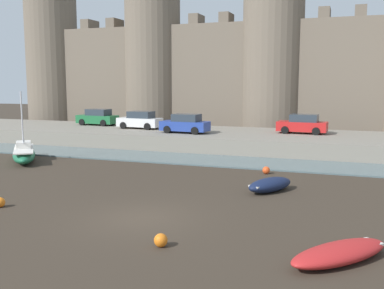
{
  "coord_description": "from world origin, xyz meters",
  "views": [
    {
      "loc": [
        8.0,
        -16.27,
        5.59
      ],
      "look_at": [
        0.59,
        4.74,
        2.5
      ],
      "focal_mm": 42.0,
      "sensor_mm": 36.0,
      "label": 1
    }
  ],
  "objects_px": {
    "mooring_buoy_near_shore": "(161,240)",
    "mooring_buoy_near_channel": "(0,202)",
    "car_quay_centre_east": "(303,124)",
    "car_quay_west": "(185,124)",
    "car_quay_centre_west": "(98,117)",
    "rowboat_foreground_right": "(340,252)",
    "sailboat_near_channel_left": "(24,154)",
    "mooring_buoy_mid_mud": "(266,170)",
    "rowboat_foreground_centre": "(270,184)",
    "car_quay_east": "(140,120)"
  },
  "relations": [
    {
      "from": "car_quay_east",
      "to": "mooring_buoy_near_shore",
      "type": "bearing_deg",
      "value": -62.6
    },
    {
      "from": "car_quay_west",
      "to": "car_quay_centre_east",
      "type": "bearing_deg",
      "value": 17.14
    },
    {
      "from": "mooring_buoy_near_shore",
      "to": "car_quay_east",
      "type": "relative_size",
      "value": 0.11
    },
    {
      "from": "mooring_buoy_near_channel",
      "to": "car_quay_west",
      "type": "bearing_deg",
      "value": 85.81
    },
    {
      "from": "rowboat_foreground_centre",
      "to": "mooring_buoy_near_channel",
      "type": "distance_m",
      "value": 13.01
    },
    {
      "from": "car_quay_west",
      "to": "car_quay_centre_east",
      "type": "relative_size",
      "value": 1.0
    },
    {
      "from": "mooring_buoy_near_channel",
      "to": "car_quay_west",
      "type": "height_order",
      "value": "car_quay_west"
    },
    {
      "from": "rowboat_foreground_right",
      "to": "mooring_buoy_near_channel",
      "type": "distance_m",
      "value": 14.68
    },
    {
      "from": "mooring_buoy_mid_mud",
      "to": "mooring_buoy_near_channel",
      "type": "height_order",
      "value": "mooring_buoy_mid_mud"
    },
    {
      "from": "sailboat_near_channel_left",
      "to": "car_quay_centre_west",
      "type": "xyz_separation_m",
      "value": [
        -2.35,
        13.84,
        1.51
      ]
    },
    {
      "from": "sailboat_near_channel_left",
      "to": "car_quay_west",
      "type": "xyz_separation_m",
      "value": [
        8.48,
        10.12,
        1.51
      ]
    },
    {
      "from": "rowboat_foreground_centre",
      "to": "mooring_buoy_near_channel",
      "type": "bearing_deg",
      "value": -147.6
    },
    {
      "from": "rowboat_foreground_right",
      "to": "car_quay_east",
      "type": "xyz_separation_m",
      "value": [
        -18.39,
        23.59,
        1.77
      ]
    },
    {
      "from": "rowboat_foreground_right",
      "to": "car_quay_centre_west",
      "type": "bearing_deg",
      "value": 133.45
    },
    {
      "from": "rowboat_foreground_right",
      "to": "sailboat_near_channel_left",
      "type": "distance_m",
      "value": 24.45
    },
    {
      "from": "sailboat_near_channel_left",
      "to": "mooring_buoy_near_shore",
      "type": "relative_size",
      "value": 11.12
    },
    {
      "from": "sailboat_near_channel_left",
      "to": "car_quay_east",
      "type": "relative_size",
      "value": 1.25
    },
    {
      "from": "rowboat_foreground_right",
      "to": "mooring_buoy_near_channel",
      "type": "bearing_deg",
      "value": 174.37
    },
    {
      "from": "mooring_buoy_mid_mud",
      "to": "car_quay_west",
      "type": "bearing_deg",
      "value": 134.43
    },
    {
      "from": "car_quay_west",
      "to": "car_quay_centre_west",
      "type": "distance_m",
      "value": 11.44
    },
    {
      "from": "mooring_buoy_near_shore",
      "to": "car_quay_centre_west",
      "type": "bearing_deg",
      "value": 124.95
    },
    {
      "from": "sailboat_near_channel_left",
      "to": "mooring_buoy_near_channel",
      "type": "distance_m",
      "value": 12.22
    },
    {
      "from": "sailboat_near_channel_left",
      "to": "mooring_buoy_near_shore",
      "type": "xyz_separation_m",
      "value": [
        15.8,
        -12.12,
        -0.33
      ]
    },
    {
      "from": "rowboat_foreground_centre",
      "to": "mooring_buoy_near_shore",
      "type": "height_order",
      "value": "rowboat_foreground_centre"
    },
    {
      "from": "mooring_buoy_near_shore",
      "to": "car_quay_west",
      "type": "distance_m",
      "value": 23.49
    },
    {
      "from": "mooring_buoy_near_shore",
      "to": "car_quay_west",
      "type": "bearing_deg",
      "value": 108.22
    },
    {
      "from": "mooring_buoy_near_channel",
      "to": "car_quay_centre_east",
      "type": "bearing_deg",
      "value": 64.55
    },
    {
      "from": "car_quay_centre_east",
      "to": "car_quay_centre_west",
      "type": "distance_m",
      "value": 20.33
    },
    {
      "from": "mooring_buoy_near_shore",
      "to": "mooring_buoy_near_channel",
      "type": "xyz_separation_m",
      "value": [
        -8.8,
        2.12,
        -0.01
      ]
    },
    {
      "from": "sailboat_near_channel_left",
      "to": "car_quay_west",
      "type": "distance_m",
      "value": 13.29
    },
    {
      "from": "rowboat_foreground_centre",
      "to": "car_quay_centre_west",
      "type": "distance_m",
      "value": 26.48
    },
    {
      "from": "rowboat_foreground_right",
      "to": "mooring_buoy_mid_mud",
      "type": "distance_m",
      "value": 13.67
    },
    {
      "from": "mooring_buoy_near_channel",
      "to": "car_quay_centre_west",
      "type": "height_order",
      "value": "car_quay_centre_west"
    },
    {
      "from": "rowboat_foreground_centre",
      "to": "sailboat_near_channel_left",
      "type": "bearing_deg",
      "value": 170.43
    },
    {
      "from": "rowboat_foreground_centre",
      "to": "mooring_buoy_mid_mud",
      "type": "relative_size",
      "value": 6.77
    },
    {
      "from": "sailboat_near_channel_left",
      "to": "car_quay_west",
      "type": "bearing_deg",
      "value": 50.05
    },
    {
      "from": "mooring_buoy_mid_mud",
      "to": "mooring_buoy_near_shore",
      "type": "height_order",
      "value": "mooring_buoy_near_shore"
    },
    {
      "from": "rowboat_foreground_centre",
      "to": "car_quay_east",
      "type": "xyz_separation_m",
      "value": [
        -14.77,
        15.18,
        1.7
      ]
    },
    {
      "from": "car_quay_west",
      "to": "car_quay_centre_west",
      "type": "height_order",
      "value": "same"
    },
    {
      "from": "mooring_buoy_near_shore",
      "to": "car_quay_centre_west",
      "type": "distance_m",
      "value": 31.73
    },
    {
      "from": "mooring_buoy_near_channel",
      "to": "car_quay_centre_west",
      "type": "bearing_deg",
      "value": 111.4
    },
    {
      "from": "mooring_buoy_near_channel",
      "to": "car_quay_east",
      "type": "distance_m",
      "value": 22.55
    },
    {
      "from": "car_quay_west",
      "to": "rowboat_foreground_right",
      "type": "bearing_deg",
      "value": -58.66
    },
    {
      "from": "mooring_buoy_mid_mud",
      "to": "car_quay_centre_west",
      "type": "height_order",
      "value": "car_quay_centre_west"
    },
    {
      "from": "rowboat_foreground_centre",
      "to": "sailboat_near_channel_left",
      "type": "relative_size",
      "value": 0.6
    },
    {
      "from": "rowboat_foreground_right",
      "to": "mooring_buoy_near_shore",
      "type": "distance_m",
      "value": 5.85
    },
    {
      "from": "sailboat_near_channel_left",
      "to": "car_quay_centre_east",
      "type": "bearing_deg",
      "value": 35.98
    },
    {
      "from": "mooring_buoy_near_shore",
      "to": "car_quay_centre_east",
      "type": "bearing_deg",
      "value": 85.07
    },
    {
      "from": "rowboat_foreground_centre",
      "to": "mooring_buoy_mid_mud",
      "type": "bearing_deg",
      "value": 102.51
    },
    {
      "from": "rowboat_foreground_right",
      "to": "car_quay_east",
      "type": "distance_m",
      "value": 29.96
    }
  ]
}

